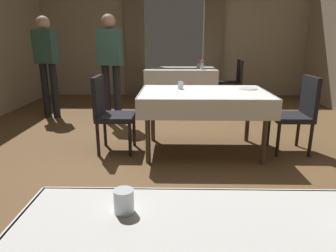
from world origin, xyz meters
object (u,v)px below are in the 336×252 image
chair_mid_left (109,110)px  person_diner_standing_aside (110,60)px  flower_vase_far (202,64)px  dining_table_far (181,73)px  glass_far_b (198,66)px  glass_near_c (124,201)px  person_waiter_by_doorway (47,59)px  chair_far_right (234,80)px  plate_mid_b (248,88)px  chair_mid_right (298,111)px  glass_mid_a (180,85)px  dining_table_mid (204,98)px

chair_mid_left → person_diner_standing_aside: 1.44m
chair_mid_left → flower_vase_far: 3.04m
dining_table_far → chair_mid_left: size_ratio=1.60×
glass_far_b → person_diner_standing_aside: 2.36m
glass_near_c → person_diner_standing_aside: (-0.84, 3.94, 0.23)m
person_waiter_by_doorway → person_diner_standing_aside: bearing=-16.9°
dining_table_far → person_waiter_by_doorway: bearing=-151.4°
glass_far_b → person_waiter_by_doorway: bearing=-152.1°
chair_far_right → plate_mid_b: chair_far_right is taller
person_diner_standing_aside → chair_mid_right: bearing=-27.3°
chair_far_right → person_waiter_by_doorway: bearing=-159.9°
chair_mid_left → plate_mid_b: (1.72, 0.21, 0.24)m
plate_mid_b → glass_mid_a: bearing=-178.2°
dining_table_far → person_waiter_by_doorway: 2.66m
chair_mid_left → glass_far_b: chair_mid_left is taller
chair_mid_right → glass_mid_a: 1.46m
chair_mid_left → chair_far_right: same height
dining_table_mid → person_waiter_by_doorway: (-2.53, 1.66, 0.35)m
chair_mid_right → person_diner_standing_aside: person_diner_standing_aside is taller
flower_vase_far → person_diner_standing_aside: 2.10m
flower_vase_far → person_waiter_by_doorway: size_ratio=0.11×
plate_mid_b → person_diner_standing_aside: 2.26m
dining_table_mid → chair_far_right: (0.91, 2.92, -0.16)m
dining_table_mid → flower_vase_far: flower_vase_far is taller
glass_mid_a → glass_far_b: 2.96m
chair_far_right → plate_mid_b: 2.76m
dining_table_mid → dining_table_far: size_ratio=1.02×
flower_vase_far → dining_table_mid: bearing=-94.4°
glass_mid_a → person_diner_standing_aside: (-1.09, 1.14, 0.23)m
dining_table_far → chair_far_right: bearing=-0.2°
dining_table_mid → chair_mid_left: 1.15m
dining_table_mid → chair_far_right: size_ratio=1.63×
glass_near_c → person_waiter_by_doorway: bearing=115.0°
dining_table_far → chair_mid_right: (1.36, -2.91, -0.14)m
chair_far_right → chair_mid_right: bearing=-85.4°
dining_table_far → person_waiter_by_doorway: size_ratio=0.87×
dining_table_far → glass_far_b: 0.44m
dining_table_mid → plate_mid_b: bearing=18.7°
dining_table_far → chair_mid_right: size_ratio=1.60×
plate_mid_b → person_diner_standing_aside: (-1.94, 1.12, 0.27)m
dining_table_far → chair_mid_left: (-0.92, -2.94, -0.14)m
glass_mid_a → person_waiter_by_doorway: 2.72m
dining_table_mid → chair_far_right: 3.06m
chair_mid_right → person_diner_standing_aside: 2.87m
person_diner_standing_aside → dining_table_mid: bearing=-43.7°
dining_table_far → glass_far_b: size_ratio=16.21×
plate_mid_b → person_diner_standing_aside: size_ratio=0.14×
dining_table_mid → glass_mid_a: (-0.28, 0.17, 0.13)m
person_waiter_by_doorway → chair_mid_right: bearing=-24.2°
glass_near_c → glass_far_b: 5.77m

